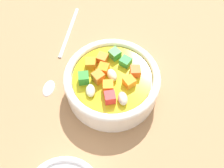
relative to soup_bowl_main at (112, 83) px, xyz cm
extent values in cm
cube|color=#9E754F|center=(-0.02, -0.01, -3.87)|extent=(140.00, 140.00, 2.00)
cylinder|color=white|center=(-0.02, -0.01, -0.82)|extent=(15.89, 15.89, 4.10)
torus|color=white|center=(-0.02, -0.01, 1.64)|extent=(16.31, 16.31, 1.37)
cylinder|color=gold|center=(-0.02, -0.01, 1.43)|extent=(13.32, 13.32, 0.40)
cube|color=orange|center=(-3.57, -1.72, 2.39)|extent=(2.10, 2.10, 1.53)
cube|color=orange|center=(4.05, -1.25, 2.45)|extent=(2.07, 2.07, 1.65)
cube|color=orange|center=(2.47, -2.95, 2.33)|extent=(1.89, 1.89, 1.41)
cube|color=orange|center=(0.15, 2.37, 2.50)|extent=(2.08, 2.08, 1.74)
cube|color=orange|center=(-3.05, 0.51, 2.36)|extent=(2.36, 2.36, 1.47)
cube|color=orange|center=(2.04, 1.01, 2.52)|extent=(2.33, 2.33, 1.78)
ellipsoid|color=beige|center=(-0.30, -0.27, 2.39)|extent=(2.67, 2.76, 1.53)
cube|color=red|center=(-0.82, 4.20, 2.50)|extent=(2.22, 2.22, 1.74)
ellipsoid|color=beige|center=(-2.78, 3.77, 2.35)|extent=(2.34, 2.75, 1.44)
cube|color=green|center=(-1.50, -3.35, 2.27)|extent=(2.13, 2.13, 1.28)
cube|color=green|center=(0.66, -4.36, 2.39)|extent=(2.33, 2.33, 1.52)
cube|color=orange|center=(1.71, -0.97, 2.31)|extent=(1.74, 1.74, 1.36)
ellipsoid|color=beige|center=(2.58, 3.59, 2.16)|extent=(2.28, 2.74, 1.06)
cube|color=#318E2F|center=(4.24, 1.85, 2.53)|extent=(2.17, 2.17, 1.81)
cylinder|color=silver|center=(12.09, -11.17, -2.50)|extent=(1.64, 13.27, 0.74)
ellipsoid|color=silver|center=(11.17, 2.39, -2.45)|extent=(2.28, 3.57, 0.84)
camera|label=1|loc=(-7.00, 25.93, 42.98)|focal=47.56mm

